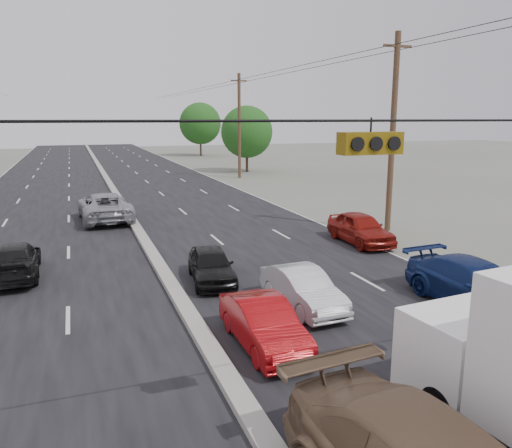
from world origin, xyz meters
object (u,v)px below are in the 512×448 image
Objects in this scene: utility_pole_right_b at (393,132)px; tree_right_far at (200,124)px; queue_car_e at (360,228)px; oncoming_near at (13,261)px; queue_car_b at (303,289)px; tree_right_mid at (247,132)px; oncoming_far at (105,207)px; queue_car_d at (476,285)px; queue_car_a at (211,266)px; utility_pole_right_c at (239,125)px; red_sedan at (264,324)px.

utility_pole_right_b is 55.11m from tree_right_far.
queue_car_e reaches higher than oncoming_near.
tree_right_far is at bearing 76.02° from queue_car_b.
utility_pole_right_b is at bearing -93.64° from tree_right_far.
utility_pole_right_b is 18.45m from oncoming_near.
tree_right_mid reaches higher than queue_car_b.
oncoming_far is (-4.90, 16.17, 0.20)m from queue_car_b.
queue_car_d is at bearing -110.66° from utility_pole_right_b.
oncoming_far is (-16.40, -22.34, -3.52)m from tree_right_mid.
tree_right_mid is 27.94m from oncoming_far.
oncoming_far reaches higher than queue_car_a.
tree_right_mid is at bearing 70.52° from queue_car_b.
queue_car_e is at bearing -99.58° from tree_right_mid.
tree_right_far is (1.00, 25.00, 0.62)m from tree_right_mid.
utility_pole_right_c is at bearing 72.12° from queue_car_b.
utility_pole_right_c reaches higher than queue_car_b.
utility_pole_right_b is 1.00× the size of utility_pole_right_c.
tree_right_far is 1.63× the size of queue_car_d.
tree_right_mid is 1.89× the size of red_sedan.
queue_car_a is at bearing 117.30° from queue_car_b.
utility_pole_right_b is at bearing 31.54° from queue_car_a.
red_sedan is at bearing 178.86° from queue_car_d.
queue_car_b is at bearing 142.07° from oncoming_near.
queue_car_d is 0.85× the size of oncoming_far.
utility_pole_right_c is (0.00, 25.00, 0.00)m from utility_pole_right_b.
utility_pole_right_c is 1.70× the size of oncoming_far.
oncoming_far is (-17.40, -47.34, -4.14)m from tree_right_far.
tree_right_far is at bearing -112.02° from oncoming_near.
oncoming_far is at bearing 97.96° from red_sedan.
utility_pole_right_b is 13.18m from queue_car_b.
utility_pole_right_c is 27.49m from queue_car_e.
red_sedan is at bearing -137.90° from queue_car_b.
red_sedan is (-13.60, -40.61, -3.72)m from tree_right_mid.
queue_car_e is at bearing -96.41° from tree_right_far.
queue_car_b is 0.83× the size of oncoming_near.
queue_car_a is at bearing -155.27° from utility_pole_right_b.
tree_right_far is 65.85m from queue_car_d.
tree_right_far reaches higher than queue_car_b.
tree_right_mid is 1.67× the size of queue_car_e.
tree_right_far is 2.17× the size of red_sedan.
queue_car_e is at bearing 44.10° from queue_car_b.
queue_car_d is at bearing -99.00° from tree_right_mid.
utility_pole_right_b is 1.40× the size of tree_right_mid.
utility_pole_right_b is 11.85m from queue_car_d.
queue_car_d is at bearing -22.12° from queue_car_b.
queue_car_d is 16.17m from oncoming_near.
utility_pole_right_b is 25.00m from utility_pole_right_c.
queue_car_e is (6.10, 6.53, 0.11)m from queue_car_b.
queue_car_d is (-6.38, -40.30, -3.61)m from tree_right_mid.
utility_pole_right_b and utility_pole_right_c have the same top height.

